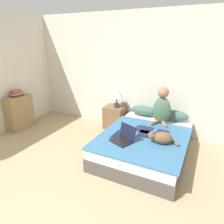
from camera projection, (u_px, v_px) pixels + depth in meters
wall_back at (139, 74)px, 4.35m from camera, size 6.16×0.05×2.55m
bed at (145, 143)px, 3.61m from camera, size 1.44×1.95×0.42m
pillow_near at (144, 111)px, 4.34m from camera, size 0.59×0.23×0.21m
pillow_far at (174, 115)px, 4.07m from camera, size 0.59×0.23×0.21m
person_sitting at (162, 107)px, 3.86m from camera, size 0.36×0.35×0.73m
cat_tabby at (161, 138)px, 3.15m from camera, size 0.50×0.28×0.20m
laptop_open at (123, 138)px, 3.24m from camera, size 0.42×0.41×0.26m
nightstand at (115, 117)px, 4.67m from camera, size 0.46×0.40×0.53m
table_lamp at (117, 93)px, 4.43m from camera, size 0.28×0.28×0.47m
bookshelf at (20, 112)px, 4.61m from camera, size 0.27×0.59×0.78m
book_stack_top at (16, 93)px, 4.46m from camera, size 0.19×0.25×0.13m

